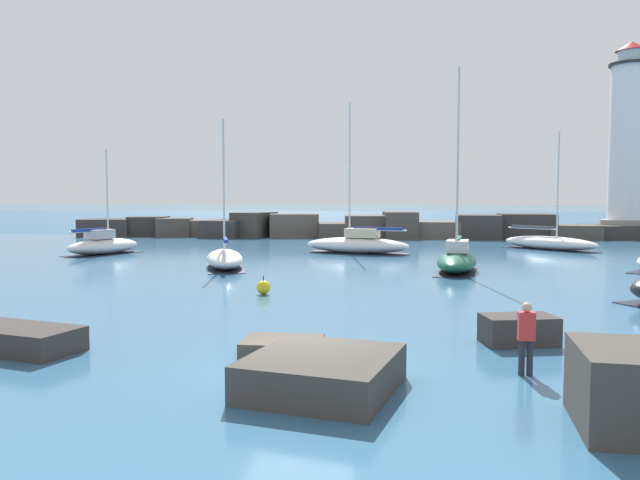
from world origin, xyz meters
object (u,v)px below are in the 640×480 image
at_px(lighthouse, 628,151).
at_px(person_on_rocks, 526,335).
at_px(sailboat_moored_4, 549,243).
at_px(mooring_buoy_orange_near, 263,287).
at_px(sailboat_moored_0, 457,260).
at_px(sailboat_moored_3, 225,258).
at_px(sailboat_moored_2, 103,245).
at_px(sailboat_moored_1, 358,244).

xyz_separation_m(lighthouse, person_on_rocks, (-20.28, -49.19, -7.53)).
height_order(sailboat_moored_4, person_on_rocks, sailboat_moored_4).
bearing_deg(mooring_buoy_orange_near, sailboat_moored_4, 53.56).
relative_size(sailboat_moored_0, sailboat_moored_3, 1.28).
relative_size(sailboat_moored_2, sailboat_moored_3, 0.87).
bearing_deg(sailboat_moored_0, sailboat_moored_2, 161.59).
relative_size(sailboat_moored_2, sailboat_moored_4, 0.83).
bearing_deg(sailboat_moored_0, mooring_buoy_orange_near, -135.21).
xyz_separation_m(sailboat_moored_1, sailboat_moored_4, (14.40, 4.54, -0.12)).
distance_m(sailboat_moored_3, person_on_rocks, 23.61).
xyz_separation_m(sailboat_moored_4, person_on_rocks, (-9.36, -34.60, 0.38)).
height_order(sailboat_moored_2, person_on_rocks, sailboat_moored_2).
xyz_separation_m(mooring_buoy_orange_near, person_on_rocks, (8.12, -10.93, 0.64)).
bearing_deg(sailboat_moored_4, sailboat_moored_2, -167.61).
bearing_deg(sailboat_moored_4, sailboat_moored_1, -162.51).
height_order(lighthouse, person_on_rocks, lighthouse).
relative_size(sailboat_moored_1, person_on_rocks, 6.40).
bearing_deg(sailboat_moored_1, lighthouse, 37.06).
distance_m(sailboat_moored_1, mooring_buoy_orange_near, 19.38).
xyz_separation_m(sailboat_moored_3, sailboat_moored_4, (21.51, 14.37, 0.00)).
height_order(sailboat_moored_1, sailboat_moored_3, sailboat_moored_1).
distance_m(lighthouse, sailboat_moored_2, 48.81).
bearing_deg(person_on_rocks, lighthouse, 67.59).
height_order(lighthouse, mooring_buoy_orange_near, lighthouse).
relative_size(sailboat_moored_3, sailboat_moored_4, 0.95).
bearing_deg(sailboat_moored_1, person_on_rocks, -80.49).
distance_m(sailboat_moored_0, sailboat_moored_2, 24.77).
height_order(sailboat_moored_0, sailboat_moored_4, sailboat_moored_0).
bearing_deg(sailboat_moored_1, sailboat_moored_0, -60.81).
xyz_separation_m(sailboat_moored_0, sailboat_moored_2, (-23.50, 7.82, 0.00)).
distance_m(lighthouse, sailboat_moored_4, 19.86).
distance_m(sailboat_moored_1, sailboat_moored_2, 17.90).
bearing_deg(sailboat_moored_3, lighthouse, 41.75).
relative_size(sailboat_moored_3, mooring_buoy_orange_near, 10.89).
xyz_separation_m(lighthouse, sailboat_moored_2, (-43.05, -21.64, -7.81)).
bearing_deg(mooring_buoy_orange_near, sailboat_moored_3, 113.46).
bearing_deg(sailboat_moored_0, sailboat_moored_1, 119.19).
xyz_separation_m(lighthouse, sailboat_moored_4, (-10.92, -14.58, -7.91)).
xyz_separation_m(sailboat_moored_0, sailboat_moored_3, (-12.89, 0.51, -0.10)).
bearing_deg(sailboat_moored_0, lighthouse, 56.44).
relative_size(sailboat_moored_0, person_on_rocks, 6.48).
bearing_deg(sailboat_moored_4, person_on_rocks, -105.14).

